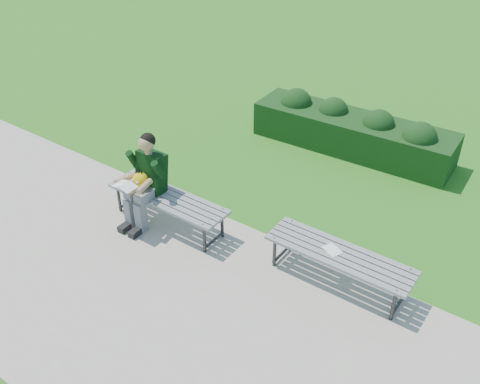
# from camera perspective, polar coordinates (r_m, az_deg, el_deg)

# --- Properties ---
(ground) EXTENTS (80.00, 80.00, 0.00)m
(ground) POSITION_cam_1_polar(r_m,az_deg,el_deg) (7.38, 2.33, -4.43)
(ground) COLOR #2E7B18
(ground) RESTS_ON ground
(walkway) EXTENTS (30.00, 3.50, 0.02)m
(walkway) POSITION_cam_1_polar(r_m,az_deg,el_deg) (6.35, -6.64, -12.31)
(walkway) COLOR #B8B19A
(walkway) RESTS_ON ground
(hedge) EXTENTS (3.47, 1.00, 0.85)m
(hedge) POSITION_cam_1_polar(r_m,az_deg,el_deg) (9.37, 11.93, 6.48)
(hedge) COLOR #133B12
(hedge) RESTS_ON ground
(bench_left) EXTENTS (1.80, 0.50, 0.46)m
(bench_left) POSITION_cam_1_polar(r_m,az_deg,el_deg) (7.35, -7.70, -0.87)
(bench_left) COLOR gray
(bench_left) RESTS_ON walkway
(bench_right) EXTENTS (1.80, 0.50, 0.46)m
(bench_right) POSITION_cam_1_polar(r_m,az_deg,el_deg) (6.46, 10.56, -6.81)
(bench_right) COLOR gray
(bench_right) RESTS_ON walkway
(seated_boy) EXTENTS (0.56, 0.76, 1.31)m
(seated_boy) POSITION_cam_1_polar(r_m,az_deg,el_deg) (7.32, -10.10, 1.50)
(seated_boy) COLOR slate
(seated_boy) RESTS_ON walkway
(paper_sheet) EXTENTS (0.27, 0.24, 0.01)m
(paper_sheet) POSITION_cam_1_polar(r_m,az_deg,el_deg) (6.45, 9.82, -6.10)
(paper_sheet) COLOR white
(paper_sheet) RESTS_ON bench_right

